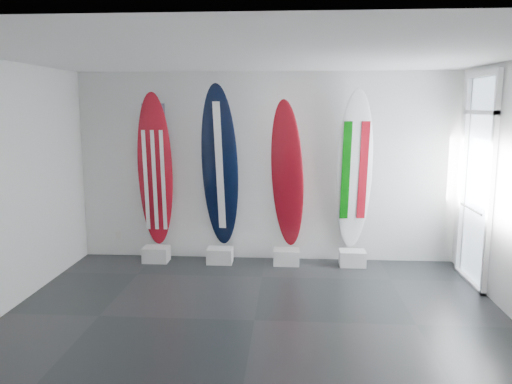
# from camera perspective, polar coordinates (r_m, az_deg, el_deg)

# --- Properties ---
(floor) EXTENTS (6.00, 6.00, 0.00)m
(floor) POSITION_cam_1_polar(r_m,az_deg,el_deg) (6.12, -0.18, -14.14)
(floor) COLOR black
(floor) RESTS_ON ground
(ceiling) EXTENTS (6.00, 6.00, 0.00)m
(ceiling) POSITION_cam_1_polar(r_m,az_deg,el_deg) (5.63, -0.20, 15.08)
(ceiling) COLOR white
(ceiling) RESTS_ON wall_back
(wall_back) EXTENTS (6.00, 0.00, 6.00)m
(wall_back) POSITION_cam_1_polar(r_m,az_deg,el_deg) (8.15, 1.07, 2.78)
(wall_back) COLOR silver
(wall_back) RESTS_ON ground
(wall_front) EXTENTS (6.00, 0.00, 6.00)m
(wall_front) POSITION_cam_1_polar(r_m,az_deg,el_deg) (3.26, -3.37, -7.50)
(wall_front) COLOR silver
(wall_front) RESTS_ON ground
(display_block_usa) EXTENTS (0.40, 0.30, 0.24)m
(display_block_usa) POSITION_cam_1_polar(r_m,az_deg,el_deg) (8.39, -11.08, -6.84)
(display_block_usa) COLOR silver
(display_block_usa) RESTS_ON floor
(surfboard_usa) EXTENTS (0.55, 0.27, 2.45)m
(surfboard_usa) POSITION_cam_1_polar(r_m,az_deg,el_deg) (8.21, -11.20, 2.38)
(surfboard_usa) COLOR maroon
(surfboard_usa) RESTS_ON display_block_usa
(display_block_navy) EXTENTS (0.40, 0.30, 0.24)m
(display_block_navy) POSITION_cam_1_polar(r_m,az_deg,el_deg) (8.19, -4.05, -7.09)
(display_block_navy) COLOR silver
(display_block_navy) RESTS_ON floor
(surfboard_navy) EXTENTS (0.64, 0.53, 2.58)m
(surfboard_navy) POSITION_cam_1_polar(r_m,az_deg,el_deg) (8.00, -4.06, 2.79)
(surfboard_navy) COLOR black
(surfboard_navy) RESTS_ON display_block_navy
(display_block_swiss) EXTENTS (0.40, 0.30, 0.24)m
(display_block_swiss) POSITION_cam_1_polar(r_m,az_deg,el_deg) (8.11, 3.42, -7.24)
(display_block_swiss) COLOR silver
(display_block_swiss) RESTS_ON floor
(surfboard_swiss) EXTENTS (0.65, 0.58, 2.34)m
(surfboard_swiss) POSITION_cam_1_polar(r_m,az_deg,el_deg) (7.94, 3.51, 1.89)
(surfboard_swiss) COLOR maroon
(surfboard_swiss) RESTS_ON display_block_swiss
(display_block_italy) EXTENTS (0.40, 0.30, 0.24)m
(display_block_italy) POSITION_cam_1_polar(r_m,az_deg,el_deg) (8.17, 10.70, -7.27)
(display_block_italy) COLOR silver
(display_block_italy) RESTS_ON floor
(surfboard_italy) EXTENTS (0.60, 0.38, 2.49)m
(surfboard_italy) POSITION_cam_1_polar(r_m,az_deg,el_deg) (7.99, 10.92, 2.34)
(surfboard_italy) COLOR white
(surfboard_italy) RESTS_ON display_block_italy
(wall_outlet) EXTENTS (0.09, 0.02, 0.13)m
(wall_outlet) POSITION_cam_1_polar(r_m,az_deg,el_deg) (8.81, -15.14, -4.65)
(wall_outlet) COLOR silver
(wall_outlet) RESTS_ON wall_back
(glass_door) EXTENTS (0.12, 1.16, 2.85)m
(glass_door) POSITION_cam_1_polar(r_m,az_deg,el_deg) (7.66, 23.48, 0.99)
(glass_door) COLOR white
(glass_door) RESTS_ON floor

